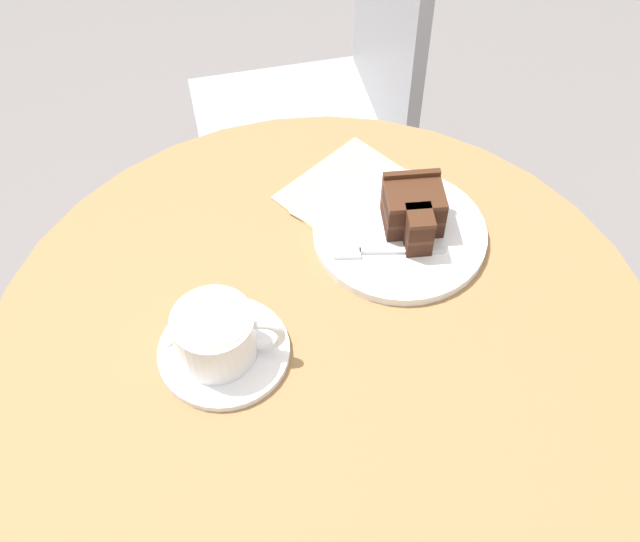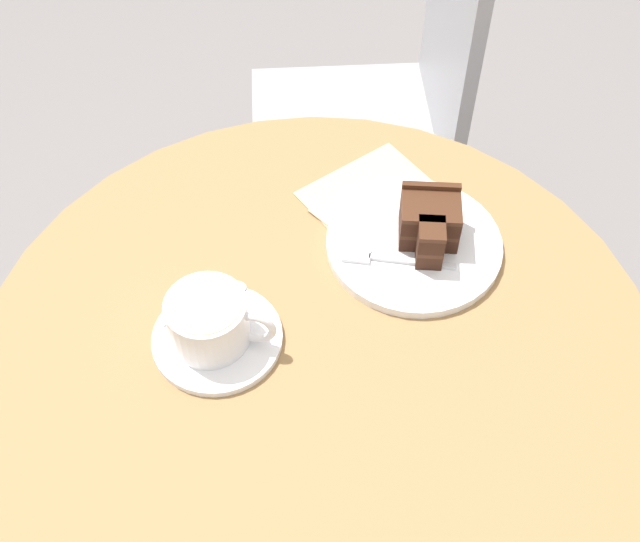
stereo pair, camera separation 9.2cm
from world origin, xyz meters
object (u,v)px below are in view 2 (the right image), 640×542
coffee_cup (210,320)px  cafe_chair (394,97)px  teaspoon (215,298)px  napkin (384,207)px  cake_plate (414,244)px  fork (385,258)px  cake_slice (430,222)px  saucer (217,338)px

coffee_cup → cafe_chair: (0.14, 0.74, -0.27)m
teaspoon → napkin: teaspoon is taller
cake_plate → teaspoon: bearing=-150.3°
cake_plate → fork: 0.05m
cake_plate → fork: (-0.03, -0.04, 0.01)m
coffee_cup → teaspoon: 0.06m
coffee_cup → cake_slice: size_ratio=1.33×
saucer → cake_slice: 0.29m
cake_slice → fork: 0.07m
cake_plate → napkin: cake_plate is taller
teaspoon → napkin: bearing=3.2°
teaspoon → cake_slice: (0.24, 0.13, 0.03)m
teaspoon → cake_slice: size_ratio=0.92×
teaspoon → fork: 0.21m
coffee_cup → cake_slice: 0.29m
saucer → cake_plate: cake_plate is taller
saucer → cake_plate: 0.27m
coffee_cup → teaspoon: coffee_cup is taller
saucer → teaspoon: size_ratio=1.75×
fork → cake_plate: bearing=-133.5°
teaspoon → cafe_chair: bearing=34.6°
cake_plate → cake_slice: cake_slice is taller
cafe_chair → coffee_cup: bearing=-24.0°
napkin → coffee_cup: bearing=-124.9°
saucer → cake_slice: (0.22, 0.18, 0.04)m
coffee_cup → napkin: (0.17, 0.24, -0.04)m
teaspoon → cake_slice: 0.27m
cake_plate → coffee_cup: bearing=-139.7°
coffee_cup → napkin: size_ratio=0.52×
saucer → napkin: size_ratio=0.63×
napkin → cake_slice: bearing=-41.2°
fork → cafe_chair: (-0.04, 0.60, -0.24)m
teaspoon → napkin: 0.26m
saucer → cafe_chair: 0.79m
saucer → coffee_cup: 0.04m
cafe_chair → cake_slice: bearing=-4.5°
teaspoon → fork: (0.19, 0.09, 0.00)m
napkin → cafe_chair: cafe_chair is taller
cafe_chair → fork: bearing=-9.6°
saucer → cake_slice: size_ratio=1.61×
fork → saucer: bearing=37.8°
coffee_cup → teaspoon: bearing=101.1°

